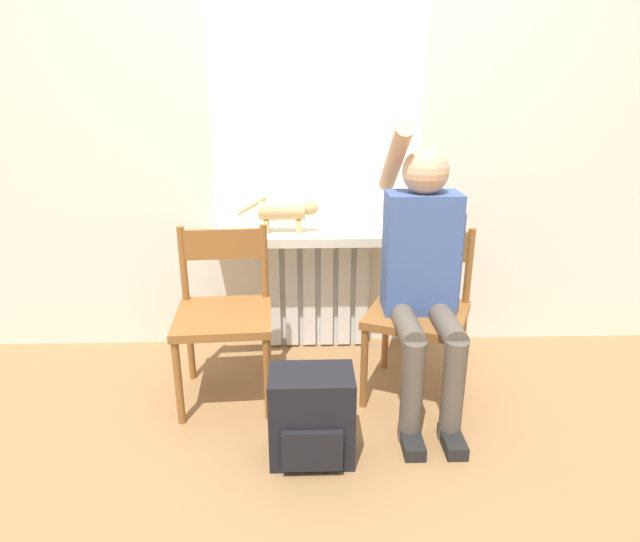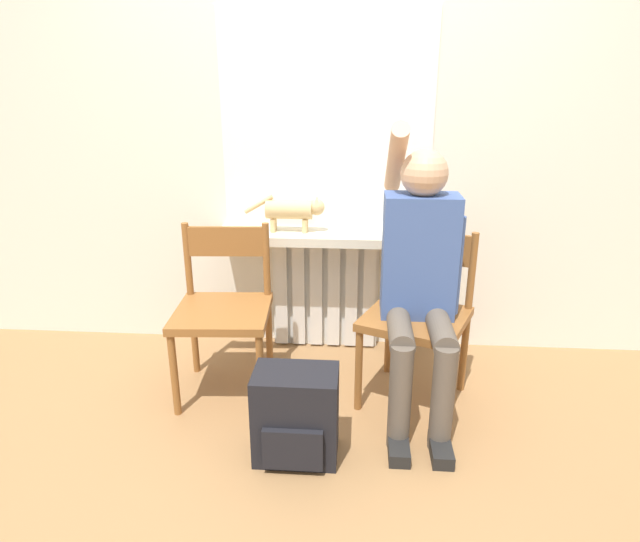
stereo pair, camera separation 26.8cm
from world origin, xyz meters
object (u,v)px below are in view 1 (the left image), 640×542
(chair_right, at_px, (419,309))
(backpack, at_px, (312,417))
(person, at_px, (423,269))
(cat, at_px, (287,210))
(chair_left, at_px, (224,311))

(chair_right, bearing_deg, backpack, -113.61)
(person, relative_size, cat, 3.04)
(chair_right, xyz_separation_m, cat, (-0.66, 0.46, 0.40))
(chair_left, xyz_separation_m, person, (0.95, -0.10, 0.24))
(person, bearing_deg, chair_left, 173.98)
(chair_left, distance_m, person, 0.99)
(chair_left, height_order, person, person)
(chair_left, distance_m, cat, 0.68)
(chair_right, relative_size, cat, 1.89)
(person, xyz_separation_m, cat, (-0.65, 0.55, 0.16))
(chair_left, height_order, cat, cat)
(chair_left, relative_size, cat, 1.89)
(chair_left, relative_size, person, 0.62)
(chair_right, height_order, cat, cat)
(cat, relative_size, backpack, 1.13)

